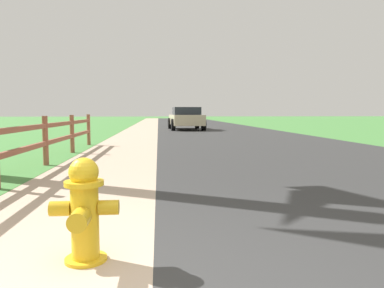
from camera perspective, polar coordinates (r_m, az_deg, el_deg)
ground_plane at (r=26.70m, az=-5.32°, el=2.67°), size 120.00×120.00×0.00m
road_asphalt at (r=28.91m, az=1.64°, el=2.87°), size 7.00×66.00×0.01m
curb_concrete at (r=28.86m, az=-11.29°, el=2.77°), size 6.00×66.00×0.01m
grass_verge at (r=29.06m, az=-14.24°, el=2.74°), size 5.00×66.00×0.00m
fire_hydrant at (r=2.78m, az=-16.39°, el=-9.77°), size 0.49×0.42×0.76m
rail_fence at (r=6.86m, az=-24.58°, el=0.39°), size 0.11×11.62×1.01m
parked_suv_beige at (r=22.51m, az=-0.95°, el=4.02°), size 2.14×4.34×1.37m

